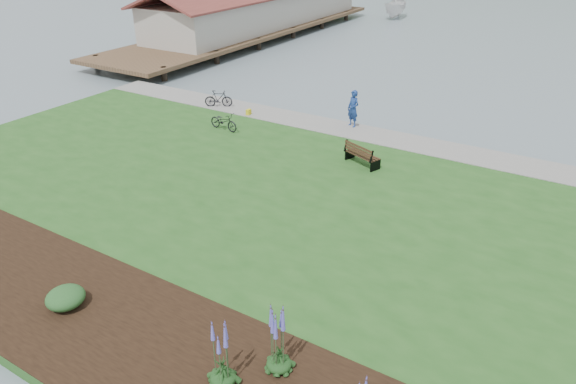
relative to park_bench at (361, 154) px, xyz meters
The scene contains 14 objects.
ground 3.76m from the park_bench, 118.15° to the right, with size 600.00×600.00×0.00m, color slate.
lawn 5.53m from the park_bench, 108.25° to the right, with size 34.00×20.00×0.40m, color #22511C.
shoreline_path 4.10m from the park_bench, 114.98° to the left, with size 34.00×2.20×0.03m, color gray.
garden_bed 13.08m from the park_bench, 84.38° to the right, with size 24.00×4.40×0.04m, color black.
pier_pavilion 32.64m from the park_bench, 131.78° to the left, with size 8.00×36.00×5.40m.
park_bench is the anchor object (origin of this frame).
person 4.95m from the park_bench, 119.16° to the left, with size 0.84×0.58×2.30m, color navy.
bicycle_a 7.95m from the park_bench, behind, with size 1.78×0.62×0.93m, color black.
bicycle_b 11.00m from the park_bench, 162.91° to the left, with size 1.63×0.47×0.98m, color black.
sailboat 43.38m from the park_bench, 108.73° to the left, with size 9.14×9.31×24.09m, color silver.
pannier 8.70m from the park_bench, 160.18° to the left, with size 0.19×0.30×0.32m, color yellow.
echium_0 13.21m from the park_bench, 79.93° to the right, with size 0.62×0.62×2.07m.
echium_1 12.40m from the park_bench, 75.01° to the right, with size 0.62×0.62×2.24m.
shrub_0 13.48m from the park_bench, 103.56° to the right, with size 1.08×1.08×0.54m, color #1E4C21.
Camera 1 is at (9.78, -16.35, 10.02)m, focal length 32.00 mm.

